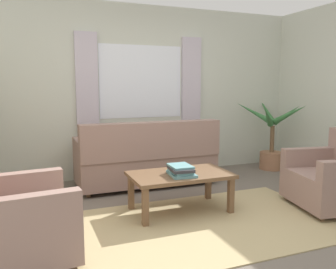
# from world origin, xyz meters

# --- Properties ---
(ground_plane) EXTENTS (6.24, 6.24, 0.00)m
(ground_plane) POSITION_xyz_m (0.00, 0.00, 0.00)
(ground_plane) COLOR #6B6056
(wall_back) EXTENTS (5.32, 0.12, 2.60)m
(wall_back) POSITION_xyz_m (0.00, 2.26, 1.30)
(wall_back) COLOR beige
(wall_back) RESTS_ON ground_plane
(window_with_curtains) EXTENTS (1.98, 0.07, 1.40)m
(window_with_curtains) POSITION_xyz_m (0.00, 2.18, 1.45)
(window_with_curtains) COLOR white
(area_rug) EXTENTS (2.68, 1.68, 0.01)m
(area_rug) POSITION_xyz_m (0.00, 0.00, 0.01)
(area_rug) COLOR tan
(area_rug) RESTS_ON ground_plane
(couch) EXTENTS (1.90, 0.82, 0.92)m
(couch) POSITION_xyz_m (-0.13, 1.56, 0.37)
(couch) COLOR gray
(couch) RESTS_ON ground_plane
(armchair_left) EXTENTS (0.90, 0.92, 0.88)m
(armchair_left) POSITION_xyz_m (-1.80, -0.11, 0.35)
(armchair_left) COLOR gray
(armchair_left) RESTS_ON ground_plane
(armchair_right) EXTENTS (0.96, 0.98, 0.88)m
(armchair_right) POSITION_xyz_m (1.58, -0.11, 0.35)
(armchair_right) COLOR gray
(armchair_right) RESTS_ON ground_plane
(coffee_table) EXTENTS (1.10, 0.64, 0.44)m
(coffee_table) POSITION_xyz_m (-0.11, 0.44, 0.38)
(coffee_table) COLOR brown
(coffee_table) RESTS_ON ground_plane
(book_stack_on_table) EXTENTS (0.29, 0.35, 0.11)m
(book_stack_on_table) POSITION_xyz_m (-0.14, 0.35, 0.49)
(book_stack_on_table) COLOR #5B8E93
(book_stack_on_table) RESTS_ON coffee_table
(potted_plant) EXTENTS (1.00, 1.23, 1.19)m
(potted_plant) POSITION_xyz_m (2.12, 1.73, 0.47)
(potted_plant) COLOR #9E6B4C
(potted_plant) RESTS_ON ground_plane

